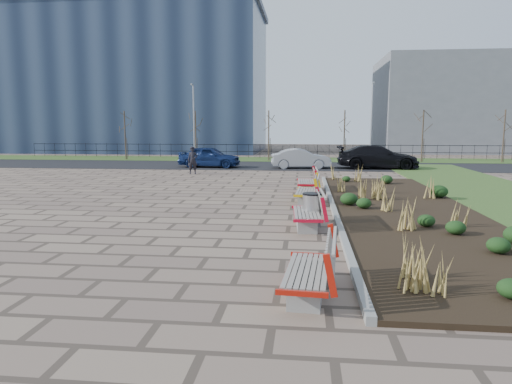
# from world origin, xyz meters

# --- Properties ---
(ground) EXTENTS (120.00, 120.00, 0.00)m
(ground) POSITION_xyz_m (0.00, 0.00, 0.00)
(ground) COLOR #7D6856
(ground) RESTS_ON ground
(planting_bed) EXTENTS (4.50, 18.00, 0.10)m
(planting_bed) POSITION_xyz_m (6.25, 5.00, 0.05)
(planting_bed) COLOR black
(planting_bed) RESTS_ON ground
(planting_curb) EXTENTS (0.16, 18.00, 0.15)m
(planting_curb) POSITION_xyz_m (3.92, 5.00, 0.07)
(planting_curb) COLOR gray
(planting_curb) RESTS_ON ground
(grass_verge_far) EXTENTS (80.00, 5.00, 0.04)m
(grass_verge_far) POSITION_xyz_m (0.00, 28.00, 0.02)
(grass_verge_far) COLOR #33511E
(grass_verge_far) RESTS_ON ground
(road) EXTENTS (80.00, 7.00, 0.02)m
(road) POSITION_xyz_m (0.00, 22.00, 0.01)
(road) COLOR black
(road) RESTS_ON ground
(bench_a) EXTENTS (1.06, 2.17, 1.00)m
(bench_a) POSITION_xyz_m (3.00, -2.88, 0.50)
(bench_a) COLOR red
(bench_a) RESTS_ON ground
(bench_b) EXTENTS (0.99, 2.14, 1.00)m
(bench_b) POSITION_xyz_m (3.00, 2.29, 0.50)
(bench_b) COLOR red
(bench_b) RESTS_ON ground
(bench_c) EXTENTS (1.01, 2.15, 1.00)m
(bench_c) POSITION_xyz_m (3.00, 6.50, 0.50)
(bench_c) COLOR #E3AA0B
(bench_c) RESTS_ON ground
(bench_d) EXTENTS (0.96, 2.13, 1.00)m
(bench_d) POSITION_xyz_m (3.00, 9.41, 0.50)
(bench_d) COLOR red
(bench_d) RESTS_ON ground
(litter_bin) EXTENTS (0.54, 0.54, 0.93)m
(litter_bin) POSITION_xyz_m (3.16, 2.59, 0.47)
(litter_bin) COLOR #B2B2B7
(litter_bin) RESTS_ON ground
(pedestrian) EXTENTS (0.65, 0.47, 1.63)m
(pedestrian) POSITION_xyz_m (-3.66, 16.00, 0.81)
(pedestrian) COLOR black
(pedestrian) RESTS_ON ground
(car_blue) EXTENTS (4.29, 1.96, 1.43)m
(car_blue) POSITION_xyz_m (-3.55, 20.26, 0.73)
(car_blue) COLOR navy
(car_blue) RESTS_ON road
(car_silver) EXTENTS (4.07, 1.83, 1.30)m
(car_silver) POSITION_xyz_m (2.67, 20.18, 0.67)
(car_silver) COLOR #9C9EA4
(car_silver) RESTS_ON road
(car_black) EXTENTS (5.30, 2.17, 1.54)m
(car_black) POSITION_xyz_m (7.71, 20.51, 0.79)
(car_black) COLOR black
(car_black) RESTS_ON road
(tree_a) EXTENTS (1.40, 1.40, 4.00)m
(tree_a) POSITION_xyz_m (-12.00, 26.50, 2.04)
(tree_a) COLOR #4C3D2D
(tree_a) RESTS_ON grass_verge_far
(tree_b) EXTENTS (1.40, 1.40, 4.00)m
(tree_b) POSITION_xyz_m (-6.00, 26.50, 2.04)
(tree_b) COLOR #4C3D2D
(tree_b) RESTS_ON grass_verge_far
(tree_c) EXTENTS (1.40, 1.40, 4.00)m
(tree_c) POSITION_xyz_m (0.00, 26.50, 2.04)
(tree_c) COLOR #4C3D2D
(tree_c) RESTS_ON grass_verge_far
(tree_d) EXTENTS (1.40, 1.40, 4.00)m
(tree_d) POSITION_xyz_m (6.00, 26.50, 2.04)
(tree_d) COLOR #4C3D2D
(tree_d) RESTS_ON grass_verge_far
(tree_e) EXTENTS (1.40, 1.40, 4.00)m
(tree_e) POSITION_xyz_m (12.00, 26.50, 2.04)
(tree_e) COLOR #4C3D2D
(tree_e) RESTS_ON grass_verge_far
(tree_f) EXTENTS (1.40, 1.40, 4.00)m
(tree_f) POSITION_xyz_m (18.00, 26.50, 2.04)
(tree_f) COLOR #4C3D2D
(tree_f) RESTS_ON grass_verge_far
(lamp_west) EXTENTS (0.24, 0.60, 6.00)m
(lamp_west) POSITION_xyz_m (-6.00, 26.00, 3.04)
(lamp_west) COLOR gray
(lamp_west) RESTS_ON grass_verge_far
(lamp_east) EXTENTS (0.24, 0.60, 6.00)m
(lamp_east) POSITION_xyz_m (8.00, 26.00, 3.04)
(lamp_east) COLOR gray
(lamp_east) RESTS_ON grass_verge_far
(railing_fence) EXTENTS (44.00, 0.10, 1.20)m
(railing_fence) POSITION_xyz_m (0.00, 29.50, 0.64)
(railing_fence) COLOR black
(railing_fence) RESTS_ON grass_verge_far
(building_glass) EXTENTS (40.00, 14.00, 15.00)m
(building_glass) POSITION_xyz_m (-22.00, 40.00, 7.50)
(building_glass) COLOR #192338
(building_glass) RESTS_ON ground
(building_grey) EXTENTS (18.00, 12.00, 10.00)m
(building_grey) POSITION_xyz_m (20.00, 42.00, 5.00)
(building_grey) COLOR slate
(building_grey) RESTS_ON ground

